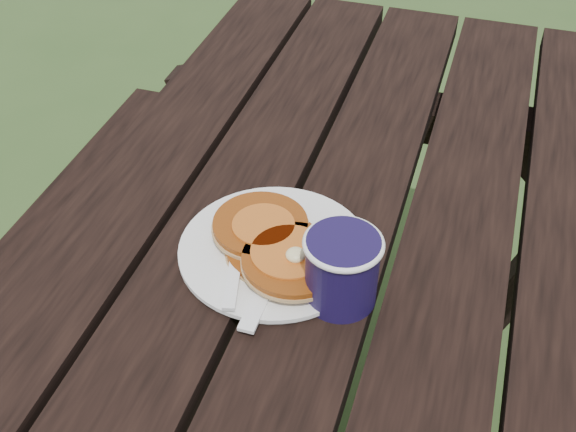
% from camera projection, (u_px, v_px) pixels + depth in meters
% --- Properties ---
extents(plate, '(0.27, 0.27, 0.01)m').
position_uv_depth(plate, '(274.00, 250.00, 0.92)').
color(plate, white).
rests_on(plate, picnic_table).
extents(pancake_stack, '(0.18, 0.17, 0.04)m').
position_uv_depth(pancake_stack, '(277.00, 245.00, 0.89)').
color(pancake_stack, '#8C400F').
rests_on(pancake_stack, plate).
extents(knife, '(0.02, 0.18, 0.00)m').
position_uv_depth(knife, '(271.00, 276.00, 0.87)').
color(knife, white).
rests_on(knife, plate).
extents(fork, '(0.07, 0.16, 0.01)m').
position_uv_depth(fork, '(234.00, 275.00, 0.86)').
color(fork, white).
rests_on(fork, plate).
extents(coffee_cup, '(0.09, 0.09, 0.09)m').
position_uv_depth(coffee_cup, '(342.00, 266.00, 0.83)').
color(coffee_cup, '#160E38').
rests_on(coffee_cup, picnic_table).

